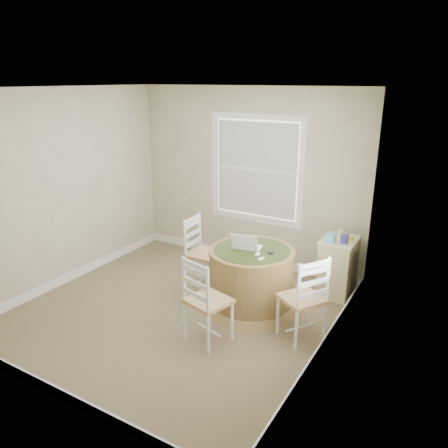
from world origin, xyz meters
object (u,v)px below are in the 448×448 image
Objects in this scene: chair_left at (204,253)px; laptop at (247,246)px; round_table at (251,276)px; chair_near at (208,300)px; chair_right at (302,298)px; corner_chest at (337,266)px.

chair_left is 0.80m from laptop.
round_table is 0.91m from chair_near.
chair_left and chair_near have the same top height.
round_table is 1.29× the size of chair_left.
laptop is (-0.86, 0.36, 0.30)m from chair_right.
chair_left is 2.60× the size of laptop.
chair_left is 1.30m from chair_near.
corner_chest reaches higher than round_table.
corner_chest is (0.03, 1.21, -0.10)m from chair_right.
round_table is 1.62× the size of corner_chest.
chair_near is at bearing -116.46° from corner_chest.
round_table is at bearing 165.53° from laptop.
chair_near is at bearing 82.54° from laptop.
chair_near is 1.00× the size of chair_right.
chair_right is 0.98m from laptop.
chair_left is 1.00× the size of chair_right.
laptop is at bearing -104.34° from chair_left.
chair_near is (-0.05, -0.90, 0.07)m from round_table.
laptop is 0.48× the size of corner_chest.
chair_left is (-0.79, 0.16, 0.07)m from round_table.
round_table is at bearing -133.69° from corner_chest.
round_table is at bearing -77.83° from chair_near.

